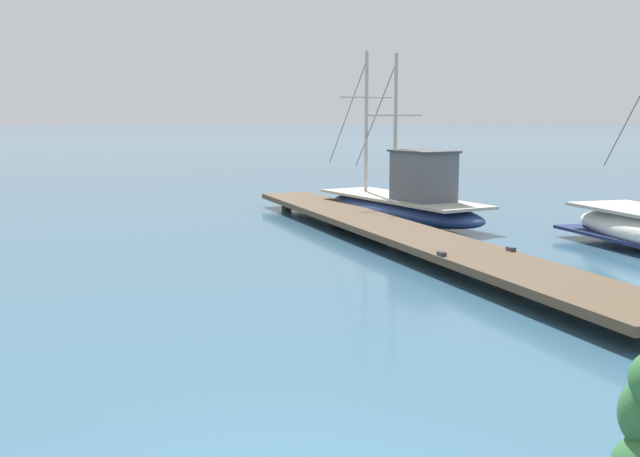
{
  "coord_description": "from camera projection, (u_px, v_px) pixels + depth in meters",
  "views": [
    {
      "loc": [
        -1.51,
        -5.27,
        3.27
      ],
      "look_at": [
        2.62,
        6.72,
        1.4
      ],
      "focal_mm": 44.34,
      "sensor_mm": 36.0,
      "label": 1
    }
  ],
  "objects": [
    {
      "name": "floating_dock",
      "position": [
        398.0,
        232.0,
        19.38
      ],
      "size": [
        2.04,
        18.82,
        0.53
      ],
      "color": "brown",
      "rests_on": "ground"
    },
    {
      "name": "fishing_boat_0",
      "position": [
        405.0,
        202.0,
        23.56
      ],
      "size": [
        3.36,
        8.04,
        5.18
      ],
      "color": "navy",
      "rests_on": "ground"
    }
  ]
}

